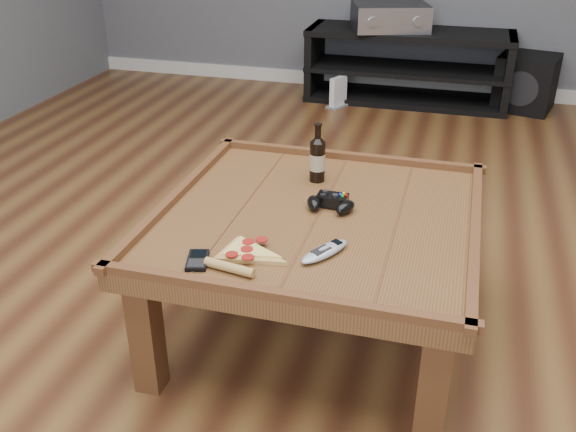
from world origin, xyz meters
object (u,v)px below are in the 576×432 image
(av_receiver, at_px, (390,16))
(coffee_table, at_px, (318,231))
(remote_control, at_px, (325,251))
(pizza_slice, at_px, (244,254))
(game_controller, at_px, (331,203))
(media_console, at_px, (407,67))
(beer_bottle, at_px, (317,158))
(smartphone, at_px, (197,260))
(game_console, at_px, (338,93))
(subwoofer, at_px, (526,82))

(av_receiver, bearing_deg, coffee_table, -104.89)
(remote_control, bearing_deg, pizza_slice, -130.77)
(game_controller, relative_size, av_receiver, 0.30)
(media_console, distance_m, remote_control, 3.00)
(beer_bottle, bearing_deg, smartphone, -107.00)
(pizza_slice, xyz_separation_m, game_console, (-0.30, 2.80, -0.36))
(game_console, bearing_deg, game_controller, -55.13)
(media_console, relative_size, pizza_slice, 4.84)
(game_controller, distance_m, game_console, 2.51)
(media_console, relative_size, beer_bottle, 6.60)
(coffee_table, relative_size, media_console, 0.74)
(remote_control, bearing_deg, subwoofer, 107.36)
(media_console, height_order, av_receiver, av_receiver)
(game_controller, bearing_deg, pizza_slice, -112.77)
(media_console, bearing_deg, game_controller, -89.36)
(av_receiver, bearing_deg, smartphone, -109.98)
(subwoofer, xyz_separation_m, game_console, (-1.24, -0.31, -0.09))
(game_controller, xyz_separation_m, subwoofer, (0.77, 2.75, -0.29))
(subwoofer, bearing_deg, coffee_table, -92.32)
(beer_bottle, height_order, remote_control, beer_bottle)
(av_receiver, distance_m, subwoofer, 1.03)
(remote_control, height_order, subwoofer, remote_control)
(game_controller, distance_m, pizza_slice, 0.40)
(beer_bottle, bearing_deg, remote_control, -74.21)
(beer_bottle, bearing_deg, game_controller, -65.48)
(pizza_slice, height_order, smartphone, pizza_slice)
(av_receiver, bearing_deg, game_controller, -104.20)
(game_controller, xyz_separation_m, smartphone, (-0.29, -0.42, -0.02))
(beer_bottle, relative_size, game_controller, 1.20)
(coffee_table, height_order, game_controller, game_controller)
(remote_control, relative_size, subwoofer, 0.41)
(game_controller, distance_m, smartphone, 0.51)
(remote_control, bearing_deg, media_console, 122.25)
(smartphone, bearing_deg, game_controller, 40.46)
(game_controller, distance_m, subwoofer, 2.87)
(media_console, xyz_separation_m, game_controller, (0.03, -2.70, 0.23))
(coffee_table, height_order, game_console, coffee_table)
(beer_bottle, distance_m, smartphone, 0.66)
(av_receiver, xyz_separation_m, subwoofer, (0.95, 0.05, -0.40))
(coffee_table, distance_m, game_controller, 0.10)
(smartphone, height_order, remote_control, remote_control)
(game_controller, height_order, smartphone, game_controller)
(av_receiver, height_order, game_console, av_receiver)
(av_receiver, bearing_deg, remote_control, -103.68)
(media_console, height_order, beer_bottle, beer_bottle)
(smartphone, height_order, av_receiver, av_receiver)
(beer_bottle, distance_m, av_receiver, 2.49)
(beer_bottle, relative_size, remote_control, 1.16)
(coffee_table, height_order, pizza_slice, pizza_slice)
(beer_bottle, relative_size, pizza_slice, 0.73)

